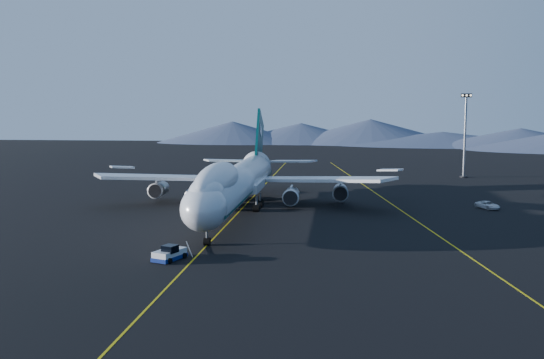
# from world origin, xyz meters

# --- Properties ---
(ground) EXTENTS (500.00, 500.00, 0.00)m
(ground) POSITION_xyz_m (0.00, 0.00, 0.00)
(ground) COLOR black
(ground) RESTS_ON ground
(taxiway_line_main) EXTENTS (0.25, 220.00, 0.01)m
(taxiway_line_main) POSITION_xyz_m (0.00, 0.00, 0.01)
(taxiway_line_main) COLOR #D7BD0C
(taxiway_line_main) RESTS_ON ground
(taxiway_line_side) EXTENTS (28.08, 198.09, 0.01)m
(taxiway_line_side) POSITION_xyz_m (30.00, 10.00, 0.01)
(taxiway_line_side) COLOR #D7BD0C
(taxiway_line_side) RESTS_ON ground
(boeing_747) EXTENTS (59.62, 72.43, 19.37)m
(boeing_747) POSITION_xyz_m (0.00, 0.03, 5.81)
(boeing_747) COLOR silver
(boeing_747) RESTS_ON ground
(pushback_tug) EXTENTS (3.95, 5.28, 2.06)m
(pushback_tug) POSITION_xyz_m (-3.00, -35.26, 0.65)
(pushback_tug) COLOR silver
(pushback_tug) RESTS_ON ground
(service_van) EXTENTS (4.51, 5.79, 1.46)m
(service_van) POSITION_xyz_m (47.35, 10.29, 0.73)
(service_van) COLOR silver
(service_van) RESTS_ON ground
(floodlight_mast) EXTENTS (2.90, 2.18, 23.51)m
(floodlight_mast) POSITION_xyz_m (53.91, 65.57, 11.91)
(floodlight_mast) COLOR black
(floodlight_mast) RESTS_ON ground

